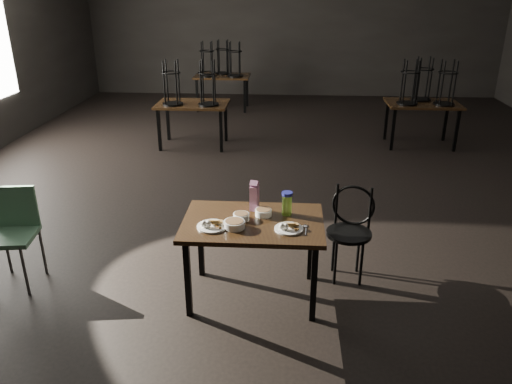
# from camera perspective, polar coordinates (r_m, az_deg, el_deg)

# --- Properties ---
(room) EXTENTS (12.00, 12.04, 3.22)m
(room) POSITION_cam_1_polar(r_m,az_deg,el_deg) (6.66, 4.23, 20.23)
(room) COLOR black
(room) RESTS_ON ground
(main_table) EXTENTS (1.20, 0.80, 0.75)m
(main_table) POSITION_cam_1_polar(r_m,az_deg,el_deg) (4.28, -0.35, -4.27)
(main_table) COLOR black
(main_table) RESTS_ON ground
(plate_left) EXTENTS (0.26, 0.26, 0.08)m
(plate_left) POSITION_cam_1_polar(r_m,az_deg,el_deg) (4.15, -5.07, -3.76)
(plate_left) COLOR white
(plate_left) RESTS_ON main_table
(plate_right) EXTENTS (0.24, 0.24, 0.08)m
(plate_right) POSITION_cam_1_polar(r_m,az_deg,el_deg) (4.10, 3.75, -4.05)
(plate_right) COLOR white
(plate_right) RESTS_ON main_table
(bowl_near) EXTENTS (0.14, 0.14, 0.05)m
(bowl_near) POSITION_cam_1_polar(r_m,az_deg,el_deg) (4.27, -1.70, -2.78)
(bowl_near) COLOR white
(bowl_near) RESTS_ON main_table
(bowl_far) EXTENTS (0.15, 0.15, 0.06)m
(bowl_far) POSITION_cam_1_polar(r_m,az_deg,el_deg) (4.33, 0.85, -2.33)
(bowl_far) COLOR white
(bowl_far) RESTS_ON main_table
(bowl_big) EXTENTS (0.18, 0.18, 0.06)m
(bowl_big) POSITION_cam_1_polar(r_m,az_deg,el_deg) (4.12, -2.49, -3.69)
(bowl_big) COLOR white
(bowl_big) RESTS_ON main_table
(juice_carton) EXTENTS (0.09, 0.09, 0.28)m
(juice_carton) POSITION_cam_1_polar(r_m,az_deg,el_deg) (4.40, -0.19, -0.52)
(juice_carton) COLOR #871864
(juice_carton) RESTS_ON main_table
(water_bottle) EXTENTS (0.10, 0.10, 0.21)m
(water_bottle) POSITION_cam_1_polar(r_m,az_deg,el_deg) (4.33, 3.56, -1.28)
(water_bottle) COLOR #83C73A
(water_bottle) RESTS_ON main_table
(spoon) EXTENTS (0.04, 0.19, 0.01)m
(spoon) POSITION_cam_1_polar(r_m,az_deg,el_deg) (4.16, 5.68, -3.97)
(spoon) COLOR silver
(spoon) RESTS_ON main_table
(bentwood_chair) EXTENTS (0.45, 0.45, 0.89)m
(bentwood_chair) POSITION_cam_1_polar(r_m,az_deg,el_deg) (4.76, 10.73, -3.75)
(bentwood_chair) COLOR black
(bentwood_chair) RESTS_ON ground
(school_chair) EXTENTS (0.47, 0.47, 0.91)m
(school_chair) POSITION_cam_1_polar(r_m,az_deg,el_deg) (5.10, -26.08, -3.66)
(school_chair) COLOR #6CA981
(school_chair) RESTS_ON ground
(bg_table_left) EXTENTS (1.20, 0.80, 1.48)m
(bg_table_left) POSITION_cam_1_polar(r_m,az_deg,el_deg) (8.57, -7.33, 10.01)
(bg_table_left) COLOR black
(bg_table_left) RESTS_ON ground
(bg_table_right) EXTENTS (1.20, 0.80, 1.48)m
(bg_table_right) POSITION_cam_1_polar(r_m,az_deg,el_deg) (9.02, 18.59, 9.82)
(bg_table_right) COLOR black
(bg_table_right) RESTS_ON ground
(bg_table_far) EXTENTS (1.20, 0.80, 1.48)m
(bg_table_far) POSITION_cam_1_polar(r_m,az_deg,el_deg) (11.25, -3.89, 13.31)
(bg_table_far) COLOR black
(bg_table_far) RESTS_ON ground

